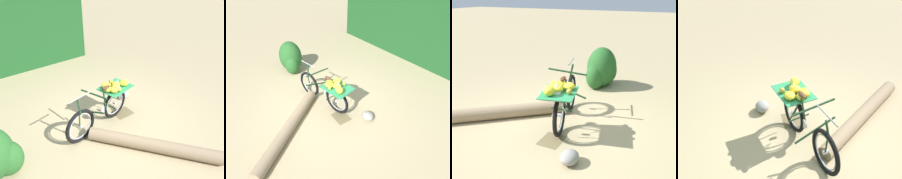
% 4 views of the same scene
% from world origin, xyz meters
% --- Properties ---
extents(ground_plane, '(60.00, 60.00, 0.00)m').
position_xyz_m(ground_plane, '(0.00, 0.00, 0.00)').
color(ground_plane, tan).
extents(bicycle, '(1.80, 0.86, 1.03)m').
position_xyz_m(bicycle, '(-0.12, 0.05, 0.51)').
color(bicycle, black).
rests_on(bicycle, ground_plane).
extents(fallen_log, '(1.78, 2.10, 0.25)m').
position_xyz_m(fallen_log, '(0.19, -1.13, 0.13)').
color(fallen_log, '#937A5B').
rests_on(fallen_log, ground_plane).
extents(path_stone, '(0.32, 0.26, 0.20)m').
position_xyz_m(path_stone, '(0.89, 0.63, 0.10)').
color(path_stone, gray).
rests_on(path_stone, ground_plane).
extents(leaf_litter_patch, '(0.44, 0.36, 0.01)m').
position_xyz_m(leaf_litter_patch, '(0.47, 0.12, 0.00)').
color(leaf_litter_patch, olive).
rests_on(leaf_litter_patch, ground_plane).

